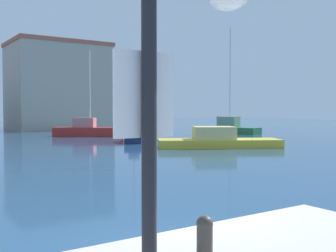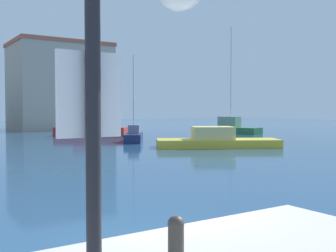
{
  "view_description": "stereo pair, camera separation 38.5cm",
  "coord_description": "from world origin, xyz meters",
  "px_view_note": "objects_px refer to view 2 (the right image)",
  "views": [
    {
      "loc": [
        -4.09,
        -6.1,
        2.63
      ],
      "look_at": [
        17.04,
        25.47,
        1.17
      ],
      "focal_mm": 44.38,
      "sensor_mm": 36.0,
      "label": 1
    },
    {
      "loc": [
        -3.77,
        -6.31,
        2.63
      ],
      "look_at": [
        17.04,
        25.47,
        1.17
      ],
      "focal_mm": 44.38,
      "sensor_mm": 36.0,
      "label": 2
    }
  ],
  "objects_px": {
    "sailboat_red_distant_east": "(90,130)",
    "sailboat_navy_center_channel": "(134,136)",
    "motorboat_yellow_far_right": "(216,140)",
    "mooring_bollard": "(176,235)",
    "sailboat_green_behind_lamppost": "(230,127)"
  },
  "relations": [
    {
      "from": "sailboat_navy_center_channel",
      "to": "sailboat_green_behind_lamppost",
      "type": "bearing_deg",
      "value": 18.74
    },
    {
      "from": "mooring_bollard",
      "to": "sailboat_navy_center_channel",
      "type": "bearing_deg",
      "value": 62.46
    },
    {
      "from": "sailboat_red_distant_east",
      "to": "sailboat_navy_center_channel",
      "type": "xyz_separation_m",
      "value": [
        0.17,
        -8.96,
        -0.11
      ]
    },
    {
      "from": "sailboat_red_distant_east",
      "to": "sailboat_navy_center_channel",
      "type": "relative_size",
      "value": 1.2
    },
    {
      "from": "sailboat_green_behind_lamppost",
      "to": "sailboat_navy_center_channel",
      "type": "height_order",
      "value": "sailboat_green_behind_lamppost"
    },
    {
      "from": "mooring_bollard",
      "to": "motorboat_yellow_far_right",
      "type": "distance_m",
      "value": 24.72
    },
    {
      "from": "sailboat_red_distant_east",
      "to": "motorboat_yellow_far_right",
      "type": "relative_size",
      "value": 0.97
    },
    {
      "from": "sailboat_navy_center_channel",
      "to": "motorboat_yellow_far_right",
      "type": "bearing_deg",
      "value": -71.58
    },
    {
      "from": "mooring_bollard",
      "to": "motorboat_yellow_far_right",
      "type": "xyz_separation_m",
      "value": [
        16.19,
        18.67,
        -0.67
      ]
    },
    {
      "from": "motorboat_yellow_far_right",
      "to": "sailboat_red_distant_east",
      "type": "bearing_deg",
      "value": 99.22
    },
    {
      "from": "sailboat_red_distant_east",
      "to": "mooring_bollard",
      "type": "bearing_deg",
      "value": -111.01
    },
    {
      "from": "mooring_bollard",
      "to": "sailboat_red_distant_east",
      "type": "height_order",
      "value": "sailboat_red_distant_east"
    },
    {
      "from": "sailboat_red_distant_east",
      "to": "motorboat_yellow_far_right",
      "type": "height_order",
      "value": "sailboat_red_distant_east"
    },
    {
      "from": "motorboat_yellow_far_right",
      "to": "sailboat_navy_center_channel",
      "type": "relative_size",
      "value": 1.24
    },
    {
      "from": "mooring_bollard",
      "to": "motorboat_yellow_far_right",
      "type": "relative_size",
      "value": 0.06
    }
  ]
}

